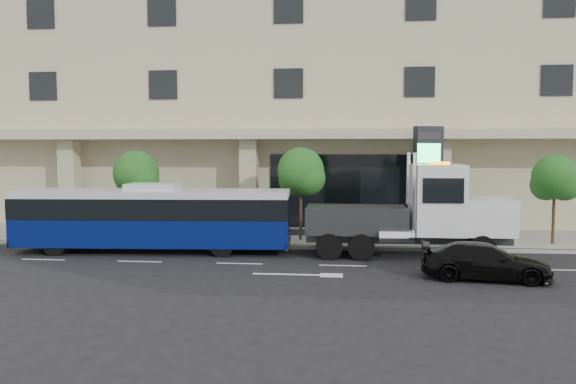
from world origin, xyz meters
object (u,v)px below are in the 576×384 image
at_px(tow_truck, 417,214).
at_px(city_bus, 153,217).
at_px(signage_pylon, 428,183).
at_px(black_sedan, 485,261).

bearing_deg(tow_truck, city_bus, -179.77).
bearing_deg(signage_pylon, black_sedan, -102.86).
distance_m(city_bus, black_sedan, 13.58).
distance_m(city_bus, tow_truck, 11.16).
bearing_deg(black_sedan, city_bus, 80.71).
relative_size(city_bus, tow_truck, 1.26).
distance_m(tow_truck, black_sedan, 4.48).
distance_m(city_bus, signage_pylon, 12.55).
xyz_separation_m(black_sedan, signage_pylon, (-0.92, 7.13, 2.25)).
height_order(tow_truck, black_sedan, tow_truck).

